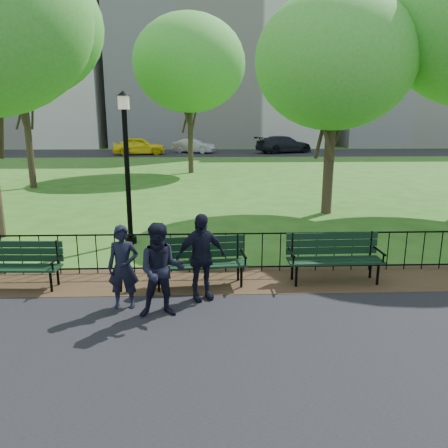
{
  "coord_description": "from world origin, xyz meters",
  "views": [
    {
      "loc": [
        0.62,
        -7.1,
        3.34
      ],
      "look_at": [
        0.94,
        1.5,
        1.22
      ],
      "focal_mm": 35.0,
      "sensor_mm": 36.0,
      "label": 1
    }
  ],
  "objects_px": {
    "park_bench_left_a": "(16,260)",
    "lamppost": "(127,163)",
    "person_mid": "(161,270)",
    "sedan_dark": "(284,144)",
    "park_bench_right_a": "(334,252)",
    "tree_far_c": "(189,64)",
    "sedan_silver": "(194,146)",
    "taxi": "(139,146)",
    "person_left": "(123,267)",
    "park_bench_main": "(187,256)",
    "tree_mid_w": "(17,25)",
    "tree_near_e": "(335,61)",
    "person_right": "(201,257)"
  },
  "relations": [
    {
      "from": "tree_far_c",
      "to": "person_right",
      "type": "distance_m",
      "value": 20.02
    },
    {
      "from": "lamppost",
      "to": "person_left",
      "type": "bearing_deg",
      "value": -81.72
    },
    {
      "from": "park_bench_right_a",
      "to": "tree_mid_w",
      "type": "xyz_separation_m",
      "value": [
        -11.05,
        12.84,
        6.72
      ]
    },
    {
      "from": "tree_near_e",
      "to": "person_right",
      "type": "height_order",
      "value": "tree_near_e"
    },
    {
      "from": "park_bench_left_a",
      "to": "person_right",
      "type": "height_order",
      "value": "person_right"
    },
    {
      "from": "park_bench_right_a",
      "to": "tree_near_e",
      "type": "height_order",
      "value": "tree_near_e"
    },
    {
      "from": "person_right",
      "to": "sedan_silver",
      "type": "xyz_separation_m",
      "value": [
        -1.11,
        34.22,
        -0.15
      ]
    },
    {
      "from": "tree_mid_w",
      "to": "tree_far_c",
      "type": "xyz_separation_m",
      "value": [
        7.44,
        5.56,
        -0.99
      ]
    },
    {
      "from": "park_bench_left_a",
      "to": "tree_near_e",
      "type": "height_order",
      "value": "tree_near_e"
    },
    {
      "from": "tree_near_e",
      "to": "sedan_silver",
      "type": "relative_size",
      "value": 1.83
    },
    {
      "from": "park_bench_right_a",
      "to": "person_mid",
      "type": "relative_size",
      "value": 1.19
    },
    {
      "from": "tree_near_e",
      "to": "tree_mid_w",
      "type": "xyz_separation_m",
      "value": [
        -12.68,
        6.25,
        2.22
      ]
    },
    {
      "from": "tree_far_c",
      "to": "person_mid",
      "type": "xyz_separation_m",
      "value": [
        0.23,
        -19.92,
        -5.52
      ]
    },
    {
      "from": "person_mid",
      "to": "person_right",
      "type": "relative_size",
      "value": 1.0
    },
    {
      "from": "lamppost",
      "to": "taxi",
      "type": "relative_size",
      "value": 0.85
    },
    {
      "from": "park_bench_left_a",
      "to": "taxi",
      "type": "bearing_deg",
      "value": 96.63
    },
    {
      "from": "person_mid",
      "to": "sedan_dark",
      "type": "relative_size",
      "value": 0.3
    },
    {
      "from": "person_left",
      "to": "sedan_silver",
      "type": "height_order",
      "value": "person_left"
    },
    {
      "from": "park_bench_main",
      "to": "park_bench_left_a",
      "type": "relative_size",
      "value": 1.08
    },
    {
      "from": "park_bench_main",
      "to": "sedan_dark",
      "type": "relative_size",
      "value": 0.35
    },
    {
      "from": "tree_mid_w",
      "to": "person_left",
      "type": "distance_m",
      "value": 16.96
    },
    {
      "from": "park_bench_right_a",
      "to": "person_left",
      "type": "height_order",
      "value": "person_left"
    },
    {
      "from": "park_bench_right_a",
      "to": "lamppost",
      "type": "xyz_separation_m",
      "value": [
        -4.69,
        3.01,
        1.54
      ]
    },
    {
      "from": "person_mid",
      "to": "taxi",
      "type": "xyz_separation_m",
      "value": [
        -5.38,
        33.14,
        -0.02
      ]
    },
    {
      "from": "park_bench_left_a",
      "to": "taxi",
      "type": "xyz_separation_m",
      "value": [
        -2.36,
        31.72,
        0.23
      ]
    },
    {
      "from": "park_bench_right_a",
      "to": "taxi",
      "type": "height_order",
      "value": "taxi"
    },
    {
      "from": "person_mid",
      "to": "person_right",
      "type": "bearing_deg",
      "value": 41.2
    },
    {
      "from": "park_bench_main",
      "to": "lamppost",
      "type": "relative_size",
      "value": 0.48
    },
    {
      "from": "park_bench_left_a",
      "to": "lamppost",
      "type": "bearing_deg",
      "value": 63.53
    },
    {
      "from": "tree_near_e",
      "to": "tree_far_c",
      "type": "xyz_separation_m",
      "value": [
        -5.24,
        11.81,
        1.23
      ]
    },
    {
      "from": "lamppost",
      "to": "person_left",
      "type": "xyz_separation_m",
      "value": [
        0.61,
        -4.17,
        -1.4
      ]
    },
    {
      "from": "taxi",
      "to": "person_mid",
      "type": "bearing_deg",
      "value": -179.74
    },
    {
      "from": "person_mid",
      "to": "taxi",
      "type": "relative_size",
      "value": 0.35
    },
    {
      "from": "tree_mid_w",
      "to": "person_left",
      "type": "height_order",
      "value": "tree_mid_w"
    },
    {
      "from": "park_bench_left_a",
      "to": "person_right",
      "type": "relative_size",
      "value": 1.09
    },
    {
      "from": "park_bench_main",
      "to": "park_bench_right_a",
      "type": "distance_m",
      "value": 3.02
    },
    {
      "from": "tree_near_e",
      "to": "taxi",
      "type": "bearing_deg",
      "value": 112.54
    },
    {
      "from": "person_left",
      "to": "lamppost",
      "type": "bearing_deg",
      "value": 96.31
    },
    {
      "from": "sedan_silver",
      "to": "park_bench_main",
      "type": "bearing_deg",
      "value": -154.51
    },
    {
      "from": "lamppost",
      "to": "tree_near_e",
      "type": "relative_size",
      "value": 0.54
    },
    {
      "from": "tree_mid_w",
      "to": "park_bench_left_a",
      "type": "bearing_deg",
      "value": -70.24
    },
    {
      "from": "tree_mid_w",
      "to": "person_left",
      "type": "xyz_separation_m",
      "value": [
        6.97,
        -13.99,
        -6.58
      ]
    },
    {
      "from": "tree_far_c",
      "to": "sedan_silver",
      "type": "height_order",
      "value": "tree_far_c"
    },
    {
      "from": "person_left",
      "to": "tree_far_c",
      "type": "bearing_deg",
      "value": 86.65
    },
    {
      "from": "lamppost",
      "to": "park_bench_right_a",
      "type": "bearing_deg",
      "value": -32.66
    },
    {
      "from": "person_right",
      "to": "park_bench_left_a",
      "type": "bearing_deg",
      "value": 146.22
    },
    {
      "from": "person_mid",
      "to": "tree_near_e",
      "type": "bearing_deg",
      "value": 52.75
    },
    {
      "from": "person_mid",
      "to": "person_right",
      "type": "distance_m",
      "value": 0.95
    },
    {
      "from": "tree_far_c",
      "to": "sedan_silver",
      "type": "distance_m",
      "value": 16.03
    },
    {
      "from": "park_bench_right_a",
      "to": "person_right",
      "type": "distance_m",
      "value": 2.86
    }
  ]
}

